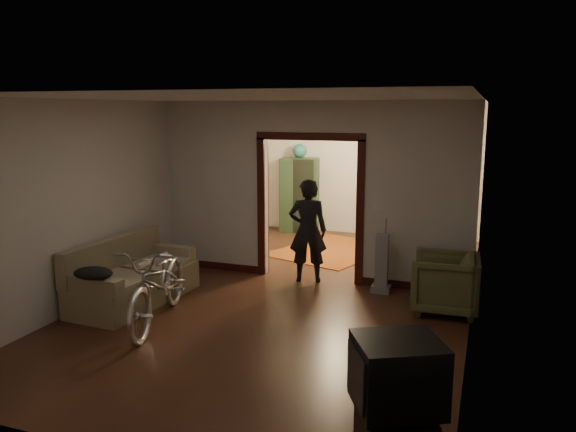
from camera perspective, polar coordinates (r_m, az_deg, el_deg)
The scene contains 23 objects.
floor at distance 8.42m, azimuth 0.70°, elevation -7.68°, with size 5.00×8.50×0.01m, color black.
ceiling at distance 7.99m, azimuth 0.75°, elevation 11.73°, with size 5.00×8.50×0.01m, color white.
wall_back at distance 12.15m, azimuth 7.35°, elevation 4.73°, with size 5.00×0.02×2.80m, color beige.
wall_left at distance 9.21m, azimuth -14.15°, elevation 2.55°, with size 0.02×8.50×2.80m, color beige.
wall_right at distance 7.65m, azimuth 18.70°, elevation 0.67°, with size 0.02×8.50×2.80m, color beige.
partition_wall at distance 8.79m, azimuth 2.33°, elevation 2.49°, with size 5.00×0.14×2.80m, color beige.
door_casing at distance 8.84m, azimuth 2.32°, elevation 0.57°, with size 1.74×0.20×2.32m, color black.
far_window at distance 11.96m, azimuth 10.61°, elevation 5.26°, with size 0.98×0.06×1.28m, color black.
chandelier at distance 10.39m, azimuth 5.33°, elevation 9.00°, with size 0.24×0.24×0.24m, color #FFE0A5.
light_switch at distance 8.49m, azimuth 8.94°, elevation 1.04°, with size 0.08×0.01×0.12m, color silver.
sofa at distance 8.15m, azimuth -15.33°, elevation -5.44°, with size 0.87×1.94×0.89m, color #776F4F.
rolled_paper at distance 8.31m, azimuth -13.61°, elevation -4.44°, with size 0.09×0.09×0.73m, color beige.
jacket at distance 7.36m, azimuth -19.18°, elevation -5.51°, with size 0.51×0.39×0.15m, color black.
bicycle at distance 7.28m, azimuth -12.96°, elevation -6.63°, with size 0.70×2.00×1.05m, color silver.
armchair at distance 7.81m, azimuth 15.65°, elevation -6.57°, with size 0.84×0.87×0.79m, color brown.
crt_tv at distance 4.31m, azimuth 11.07°, elevation -15.45°, with size 0.60×0.54×0.52m, color black.
vacuum at distance 8.37m, azimuth 9.50°, elevation -4.78°, with size 0.27×0.22×0.89m, color gray.
person at distance 8.72m, azimuth 2.03°, elevation -1.49°, with size 0.59×0.39×1.63m, color black.
oriental_rug at distance 10.81m, azimuth 4.57°, elevation -3.48°, with size 1.71×2.25×0.02m, color maroon.
locker at distance 12.29m, azimuth 1.18°, elevation 2.14°, with size 0.82×0.45×1.63m, color #223924.
globe at distance 12.17m, azimuth 1.20°, elevation 7.38°, with size 0.30×0.30×0.30m, color #1E5972.
desk at distance 11.58m, azimuth 11.41°, elevation -0.82°, with size 1.02×0.57×0.76m, color black.
desk_chair at distance 11.07m, azimuth 8.43°, elevation -0.63°, with size 0.44×0.44×0.99m, color black.
Camera 1 is at (2.62, -7.54, 2.68)m, focal length 35.00 mm.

